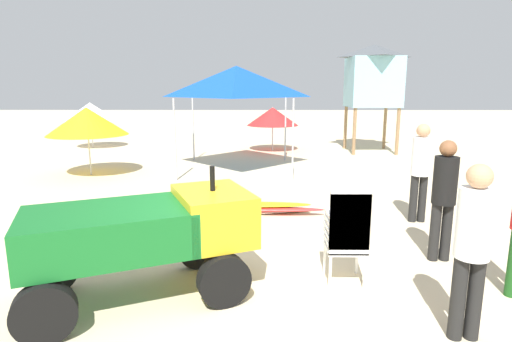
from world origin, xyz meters
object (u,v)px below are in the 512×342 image
at_px(popup_canopy, 236,82).
at_px(traffic_cone_far, 482,213).
at_px(lifeguard_tower, 373,76).
at_px(lifeguard_near_left, 444,193).
at_px(lifeguard_far_right, 421,166).
at_px(utility_cart, 146,232).
at_px(lifeguard_near_center, 473,241).
at_px(beach_umbrella_left, 273,116).
at_px(beach_umbrella_far, 90,112).
at_px(beach_umbrella_mid, 87,121).
at_px(surfboard_pile, 256,208).
at_px(stacked_plastic_chairs, 347,227).

relative_size(popup_canopy, traffic_cone_far, 6.89).
relative_size(popup_canopy, lifeguard_tower, 0.79).
height_order(lifeguard_near_left, traffic_cone_far, lifeguard_near_left).
bearing_deg(popup_canopy, lifeguard_far_right, -54.40).
height_order(lifeguard_near_left, lifeguard_far_right, lifeguard_far_right).
bearing_deg(utility_cart, lifeguard_near_center, -13.94).
relative_size(lifeguard_far_right, lifeguard_tower, 0.45).
bearing_deg(beach_umbrella_left, lifeguard_near_left, -78.87).
bearing_deg(beach_umbrella_far, traffic_cone_far, -41.64).
xyz_separation_m(utility_cart, beach_umbrella_mid, (-3.42, 6.87, 0.72)).
bearing_deg(surfboard_pile, popup_canopy, 97.54).
bearing_deg(beach_umbrella_far, beach_umbrella_mid, -69.08).
height_order(lifeguard_far_right, traffic_cone_far, lifeguard_far_right).
distance_m(lifeguard_near_center, beach_umbrella_far, 15.61).
relative_size(surfboard_pile, traffic_cone_far, 5.69).
bearing_deg(beach_umbrella_left, beach_umbrella_mid, -139.30).
height_order(stacked_plastic_chairs, lifeguard_near_center, lifeguard_near_center).
xyz_separation_m(surfboard_pile, lifeguard_near_left, (2.61, -2.14, 0.87)).
bearing_deg(traffic_cone_far, beach_umbrella_mid, 153.86).
height_order(surfboard_pile, traffic_cone_far, traffic_cone_far).
bearing_deg(lifeguard_near_left, stacked_plastic_chairs, -152.97).
xyz_separation_m(lifeguard_near_center, traffic_cone_far, (1.98, 3.43, -0.78)).
height_order(popup_canopy, beach_umbrella_mid, popup_canopy).
bearing_deg(utility_cart, lifeguard_tower, 63.76).
relative_size(stacked_plastic_chairs, beach_umbrella_left, 0.66).
bearing_deg(traffic_cone_far, beach_umbrella_far, 138.36).
bearing_deg(surfboard_pile, beach_umbrella_mid, 141.81).
height_order(utility_cart, lifeguard_tower, lifeguard_tower).
distance_m(stacked_plastic_chairs, surfboard_pile, 3.17).
height_order(popup_canopy, beach_umbrella_far, popup_canopy).
distance_m(utility_cart, popup_canopy, 7.97).
distance_m(beach_umbrella_left, traffic_cone_far, 9.50).
height_order(lifeguard_far_right, beach_umbrella_far, beach_umbrella_far).
height_order(lifeguard_near_left, beach_umbrella_mid, beach_umbrella_mid).
bearing_deg(utility_cart, traffic_cone_far, 26.30).
relative_size(stacked_plastic_chairs, lifeguard_far_right, 0.72).
bearing_deg(popup_canopy, surfboard_pile, -82.46).
bearing_deg(lifeguard_near_left, lifeguard_far_right, 79.12).
bearing_deg(lifeguard_tower, surfboard_pile, -118.09).
relative_size(lifeguard_near_center, beach_umbrella_mid, 0.80).
height_order(lifeguard_near_center, popup_canopy, popup_canopy).
height_order(lifeguard_near_center, beach_umbrella_far, beach_umbrella_far).
height_order(surfboard_pile, lifeguard_far_right, lifeguard_far_right).
bearing_deg(surfboard_pile, beach_umbrella_far, 126.81).
distance_m(lifeguard_near_center, beach_umbrella_mid, 10.22).
relative_size(lifeguard_near_center, lifeguard_far_right, 0.97).
bearing_deg(lifeguard_near_center, stacked_plastic_chairs, 129.41).
xyz_separation_m(lifeguard_near_left, traffic_cone_far, (1.42, 1.55, -0.76)).
height_order(utility_cart, stacked_plastic_chairs, utility_cart).
relative_size(surfboard_pile, lifeguard_near_left, 1.50).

